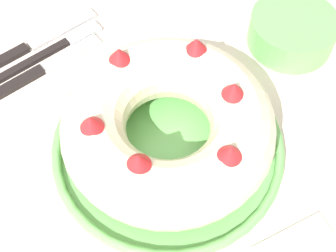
{
  "coord_description": "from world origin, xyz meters",
  "views": [
    {
      "loc": [
        0.21,
        -0.19,
        1.26
      ],
      "look_at": [
        -0.02,
        -0.01,
        0.79
      ],
      "focal_mm": 50.0,
      "sensor_mm": 36.0,
      "label": 1
    }
  ],
  "objects": [
    {
      "name": "fork",
      "position": [
        -0.26,
        -0.03,
        0.73
      ],
      "size": [
        0.02,
        0.19,
        0.01
      ],
      "rotation": [
        0.0,
        0.0,
        0.08
      ],
      "color": "black",
      "rests_on": "dining_table"
    },
    {
      "name": "side_bowl",
      "position": [
        -0.05,
        0.25,
        0.75
      ],
      "size": [
        0.13,
        0.13,
        0.05
      ],
      "primitive_type": "cylinder",
      "color": "#6BB760",
      "rests_on": "dining_table"
    },
    {
      "name": "bundt_cake",
      "position": [
        -0.02,
        -0.01,
        0.79
      ],
      "size": [
        0.25,
        0.25,
        0.09
      ],
      "color": "beige",
      "rests_on": "serving_dish"
    },
    {
      "name": "dining_table",
      "position": [
        0.0,
        0.0,
        0.65
      ],
      "size": [
        1.48,
        1.16,
        0.73
      ],
      "color": "beige",
      "rests_on": "ground_plane"
    },
    {
      "name": "cake_knife",
      "position": [
        -0.24,
        -0.07,
        0.73
      ],
      "size": [
        0.02,
        0.17,
        0.01
      ],
      "rotation": [
        0.0,
        0.0,
        0.11
      ],
      "color": "black",
      "rests_on": "dining_table"
    },
    {
      "name": "serving_knife",
      "position": [
        -0.29,
        -0.06,
        0.73
      ],
      "size": [
        0.02,
        0.21,
        0.01
      ],
      "rotation": [
        0.0,
        0.0,
        0.0
      ],
      "color": "black",
      "rests_on": "dining_table"
    },
    {
      "name": "serving_dish",
      "position": [
        -0.02,
        -0.01,
        0.74
      ],
      "size": [
        0.29,
        0.29,
        0.02
      ],
      "color": "#6BB760",
      "rests_on": "dining_table"
    }
  ]
}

